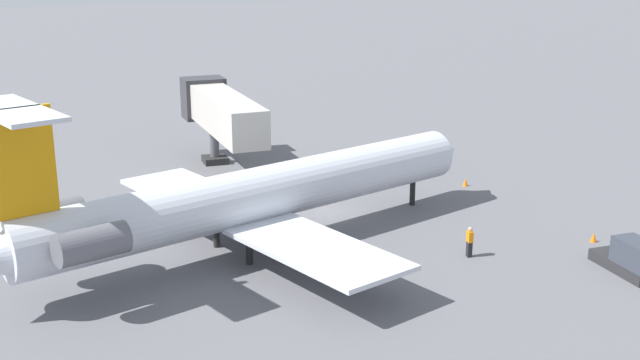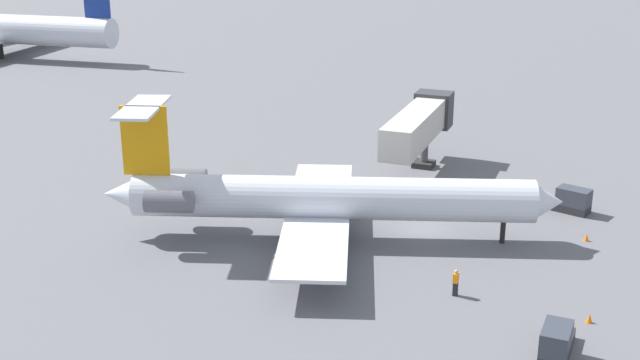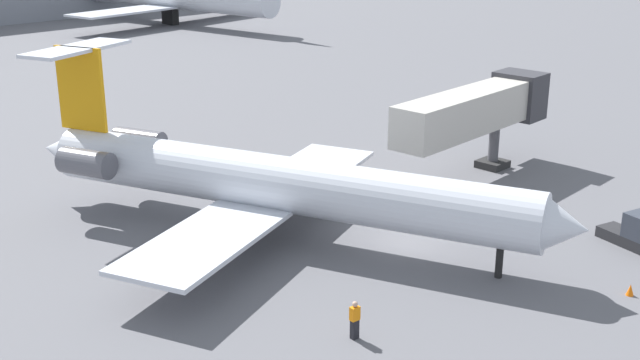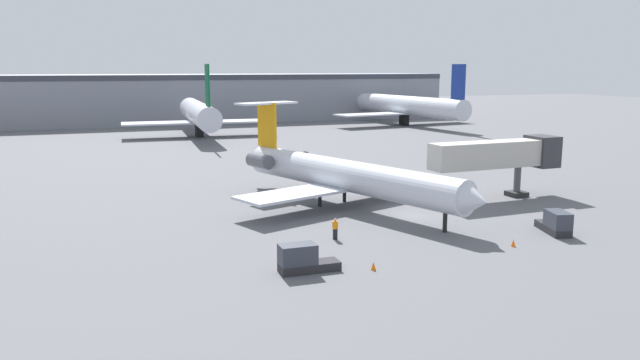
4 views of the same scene
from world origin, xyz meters
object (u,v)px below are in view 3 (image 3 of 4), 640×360
object	(u,v)px
regional_jet	(266,181)
ground_crew_marshaller	(355,320)
jet_bridge	(481,109)
traffic_cone_near	(630,290)

from	to	relation	value
regional_jet	ground_crew_marshaller	xyz separation A→B (m)	(-4.86, -10.77, -2.27)
regional_jet	ground_crew_marshaller	world-z (taller)	regional_jet
jet_bridge	traffic_cone_near	bearing A→B (deg)	-123.53
ground_crew_marshaller	traffic_cone_near	world-z (taller)	ground_crew_marshaller
regional_jet	traffic_cone_near	distance (m)	18.73
ground_crew_marshaller	traffic_cone_near	bearing A→B (deg)	-28.65
ground_crew_marshaller	traffic_cone_near	size ratio (longest dim) A/B	3.07
jet_bridge	ground_crew_marshaller	world-z (taller)	jet_bridge
regional_jet	ground_crew_marshaller	distance (m)	12.04
regional_jet	traffic_cone_near	world-z (taller)	regional_jet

